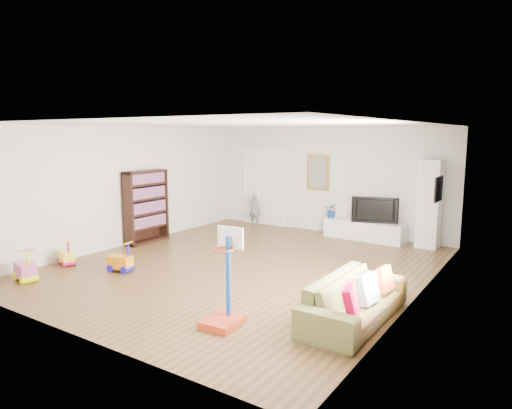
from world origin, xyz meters
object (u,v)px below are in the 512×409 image
Objects in this scene: sofa at (355,299)px; bookshelf at (146,207)px; media_console at (364,230)px; basketball_hoop at (222,278)px.

bookshelf is at bearing 74.60° from sofa.
bookshelf reaches higher than media_console.
basketball_hoop is (0.22, -5.88, 0.43)m from media_console.
bookshelf is 1.29× the size of basketball_hoop.
sofa is at bearing -16.80° from bookshelf.
media_console is 0.94× the size of sofa.
sofa is at bearing 34.39° from basketball_hoop.
media_console is 1.15× the size of bookshelf.
basketball_hoop is (4.41, -2.81, -0.19)m from bookshelf.
media_console is at bearing 19.62° from sofa.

